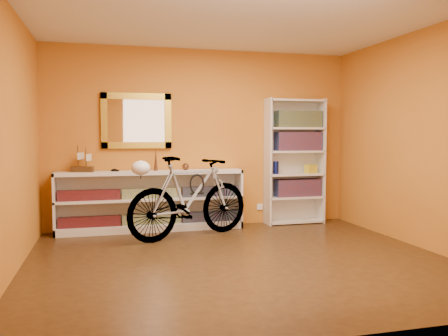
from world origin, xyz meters
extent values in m
cube|color=#311E0D|center=(0.00, 0.00, -0.01)|extent=(4.50, 4.00, 0.01)
cube|color=silver|center=(0.00, 0.00, 2.60)|extent=(4.50, 4.00, 0.01)
cube|color=#B96A1B|center=(0.00, 2.00, 1.30)|extent=(4.50, 0.01, 2.60)
cube|color=#B96A1B|center=(-2.25, 0.00, 1.30)|extent=(0.01, 4.00, 2.60)
cube|color=#B96A1B|center=(2.25, 0.00, 1.30)|extent=(0.01, 4.00, 2.60)
cube|color=olive|center=(-0.95, 1.97, 1.55)|extent=(0.98, 0.06, 0.78)
cube|color=silver|center=(0.90, 1.99, 0.25)|extent=(0.09, 0.02, 0.09)
cube|color=black|center=(-0.77, 1.79, 0.17)|extent=(2.50, 0.13, 0.14)
cube|color=navy|center=(-0.77, 1.79, 0.54)|extent=(2.50, 0.13, 0.14)
imported|color=black|center=(-1.26, 1.81, 0.85)|extent=(0.00, 0.00, 0.00)
cone|color=#512F1C|center=(-0.70, 1.81, 1.01)|extent=(0.06, 0.06, 0.33)
sphere|color=#512F1C|center=(-0.28, 1.81, 0.90)|extent=(0.10, 0.10, 0.10)
cube|color=maroon|center=(1.46, 1.84, 0.55)|extent=(0.70, 0.22, 0.26)
cube|color=maroon|center=(1.46, 1.84, 1.25)|extent=(0.70, 0.22, 0.28)
cube|color=navy|center=(1.46, 1.84, 1.59)|extent=(0.70, 0.22, 0.25)
cylinder|color=navy|center=(1.10, 1.82, 0.86)|extent=(0.08, 0.08, 0.19)
cube|color=maroon|center=(1.21, 1.87, 1.55)|extent=(0.17, 0.17, 0.18)
cube|color=gold|center=(1.66, 1.80, 0.83)|extent=(0.20, 0.16, 0.13)
imported|color=silver|center=(-0.32, 1.24, 0.54)|extent=(1.11, 1.88, 1.08)
ellipsoid|color=white|center=(-0.97, 0.98, 0.95)|extent=(0.23, 0.22, 0.18)
torus|color=black|center=(-0.22, 1.28, 0.70)|extent=(0.20, 0.02, 0.20)
camera|label=1|loc=(-1.40, -4.69, 1.34)|focal=37.02mm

